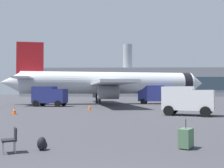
{
  "coord_description": "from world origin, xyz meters",
  "views": [
    {
      "loc": [
        0.19,
        -4.66,
        2.11
      ],
      "look_at": [
        -0.59,
        24.77,
        3.0
      ],
      "focal_mm": 42.06,
      "sensor_mm": 36.0,
      "label": 1
    }
  ],
  "objects_px": {
    "airplane_at_gate": "(108,83)",
    "fuel_truck": "(156,94)",
    "traveller_backpack": "(42,144)",
    "service_truck": "(50,95)",
    "cargo_van": "(187,99)",
    "safety_cone_mid": "(14,111)",
    "rolling_suitcase": "(186,138)",
    "gate_chair": "(11,138)",
    "safety_cone_near": "(90,107)"
  },
  "relations": [
    {
      "from": "safety_cone_near",
      "to": "rolling_suitcase",
      "type": "xyz_separation_m",
      "value": [
        5.93,
        -20.59,
        0.09
      ]
    },
    {
      "from": "fuel_truck",
      "to": "gate_chair",
      "type": "xyz_separation_m",
      "value": [
        -10.16,
        -36.99,
        -1.27
      ]
    },
    {
      "from": "safety_cone_near",
      "to": "gate_chair",
      "type": "distance_m",
      "value": 21.45
    },
    {
      "from": "service_truck",
      "to": "safety_cone_near",
      "type": "distance_m",
      "value": 10.27
    },
    {
      "from": "fuel_truck",
      "to": "traveller_backpack",
      "type": "relative_size",
      "value": 13.34
    },
    {
      "from": "safety_cone_near",
      "to": "gate_chair",
      "type": "height_order",
      "value": "gate_chair"
    },
    {
      "from": "fuel_truck",
      "to": "traveller_backpack",
      "type": "xyz_separation_m",
      "value": [
        -9.21,
        -36.56,
        -1.54
      ]
    },
    {
      "from": "fuel_truck",
      "to": "traveller_backpack",
      "type": "bearing_deg",
      "value": -104.14
    },
    {
      "from": "traveller_backpack",
      "to": "rolling_suitcase",
      "type": "bearing_deg",
      "value": 4.53
    },
    {
      "from": "airplane_at_gate",
      "to": "traveller_backpack",
      "type": "height_order",
      "value": "airplane_at_gate"
    },
    {
      "from": "fuel_truck",
      "to": "cargo_van",
      "type": "height_order",
      "value": "fuel_truck"
    },
    {
      "from": "airplane_at_gate",
      "to": "safety_cone_near",
      "type": "xyz_separation_m",
      "value": [
        -1.53,
        -15.39,
        -3.35
      ]
    },
    {
      "from": "rolling_suitcase",
      "to": "gate_chair",
      "type": "relative_size",
      "value": 1.28
    },
    {
      "from": "safety_cone_near",
      "to": "rolling_suitcase",
      "type": "bearing_deg",
      "value": -73.92
    },
    {
      "from": "airplane_at_gate",
      "to": "cargo_van",
      "type": "relative_size",
      "value": 7.38
    },
    {
      "from": "airplane_at_gate",
      "to": "rolling_suitcase",
      "type": "xyz_separation_m",
      "value": [
        4.4,
        -35.98,
        -3.27
      ]
    },
    {
      "from": "airplane_at_gate",
      "to": "fuel_truck",
      "type": "distance_m",
      "value": 8.52
    },
    {
      "from": "service_truck",
      "to": "cargo_van",
      "type": "xyz_separation_m",
      "value": [
        16.33,
        -14.39,
        -0.16
      ]
    },
    {
      "from": "cargo_van",
      "to": "gate_chair",
      "type": "height_order",
      "value": "cargo_van"
    },
    {
      "from": "rolling_suitcase",
      "to": "safety_cone_mid",
      "type": "bearing_deg",
      "value": 130.4
    },
    {
      "from": "cargo_van",
      "to": "traveller_backpack",
      "type": "distance_m",
      "value": 16.87
    },
    {
      "from": "airplane_at_gate",
      "to": "gate_chair",
      "type": "xyz_separation_m",
      "value": [
        -1.86,
        -36.84,
        -3.16
      ]
    },
    {
      "from": "airplane_at_gate",
      "to": "traveller_backpack",
      "type": "xyz_separation_m",
      "value": [
        -0.9,
        -36.4,
        -3.42
      ]
    },
    {
      "from": "service_truck",
      "to": "rolling_suitcase",
      "type": "xyz_separation_m",
      "value": [
        12.68,
        -28.22,
        -1.22
      ]
    },
    {
      "from": "rolling_suitcase",
      "to": "gate_chair",
      "type": "height_order",
      "value": "rolling_suitcase"
    },
    {
      "from": "service_truck",
      "to": "rolling_suitcase",
      "type": "distance_m",
      "value": 30.97
    },
    {
      "from": "airplane_at_gate",
      "to": "safety_cone_near",
      "type": "bearing_deg",
      "value": -95.69
    },
    {
      "from": "airplane_at_gate",
      "to": "rolling_suitcase",
      "type": "relative_size",
      "value": 32.41
    },
    {
      "from": "fuel_truck",
      "to": "rolling_suitcase",
      "type": "xyz_separation_m",
      "value": [
        -3.91,
        -36.14,
        -1.38
      ]
    },
    {
      "from": "airplane_at_gate",
      "to": "fuel_truck",
      "type": "bearing_deg",
      "value": 1.06
    },
    {
      "from": "fuel_truck",
      "to": "traveller_backpack",
      "type": "distance_m",
      "value": 37.73
    },
    {
      "from": "airplane_at_gate",
      "to": "gate_chair",
      "type": "bearing_deg",
      "value": -92.88
    },
    {
      "from": "cargo_van",
      "to": "gate_chair",
      "type": "relative_size",
      "value": 5.62
    },
    {
      "from": "rolling_suitcase",
      "to": "gate_chair",
      "type": "xyz_separation_m",
      "value": [
        -6.26,
        -0.85,
        0.11
      ]
    },
    {
      "from": "fuel_truck",
      "to": "cargo_van",
      "type": "distance_m",
      "value": 22.31
    },
    {
      "from": "traveller_backpack",
      "to": "service_truck",
      "type": "bearing_deg",
      "value": 104.45
    },
    {
      "from": "service_truck",
      "to": "fuel_truck",
      "type": "distance_m",
      "value": 18.38
    },
    {
      "from": "service_truck",
      "to": "traveller_backpack",
      "type": "relative_size",
      "value": 10.6
    },
    {
      "from": "safety_cone_mid",
      "to": "rolling_suitcase",
      "type": "height_order",
      "value": "rolling_suitcase"
    },
    {
      "from": "fuel_truck",
      "to": "safety_cone_mid",
      "type": "xyz_separation_m",
      "value": [
        -16.23,
        -21.66,
        -1.42
      ]
    },
    {
      "from": "airplane_at_gate",
      "to": "safety_cone_mid",
      "type": "relative_size",
      "value": 50.16
    },
    {
      "from": "fuel_truck",
      "to": "gate_chair",
      "type": "relative_size",
      "value": 7.45
    },
    {
      "from": "safety_cone_near",
      "to": "safety_cone_mid",
      "type": "relative_size",
      "value": 0.86
    },
    {
      "from": "airplane_at_gate",
      "to": "safety_cone_near",
      "type": "relative_size",
      "value": 58.11
    },
    {
      "from": "cargo_van",
      "to": "safety_cone_mid",
      "type": "height_order",
      "value": "cargo_van"
    },
    {
      "from": "safety_cone_mid",
      "to": "gate_chair",
      "type": "height_order",
      "value": "gate_chair"
    },
    {
      "from": "traveller_backpack",
      "to": "safety_cone_mid",
      "type": "bearing_deg",
      "value": 115.23
    },
    {
      "from": "service_truck",
      "to": "cargo_van",
      "type": "height_order",
      "value": "service_truck"
    },
    {
      "from": "airplane_at_gate",
      "to": "cargo_van",
      "type": "xyz_separation_m",
      "value": [
        8.05,
        -22.15,
        -2.21
      ]
    },
    {
      "from": "cargo_van",
      "to": "service_truck",
      "type": "bearing_deg",
      "value": 138.6
    }
  ]
}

